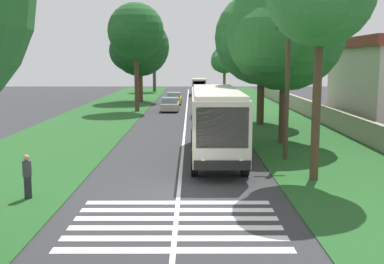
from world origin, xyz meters
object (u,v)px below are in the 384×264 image
at_px(coach_bus, 216,119).
at_px(trailing_car_0, 202,110).
at_px(trailing_car_3, 201,95).
at_px(utility_pole, 287,87).
at_px(roadside_tree_left_0, 139,49).
at_px(trailing_car_1, 170,105).
at_px(roadside_tree_right_2, 282,34).
at_px(trailing_car_2, 174,98).
at_px(roadside_tree_right_1, 259,41).
at_px(roadside_tree_right_3, 224,61).
at_px(trailing_minibus_0, 199,85).
at_px(roadside_tree_left_3, 135,32).
at_px(pedestrian, 27,176).
at_px(roadside_tree_left_1, 153,44).

bearing_deg(coach_bus, trailing_car_0, 0.76).
bearing_deg(trailing_car_3, utility_pole, -174.70).
bearing_deg(roadside_tree_left_0, trailing_car_3, -63.68).
height_order(coach_bus, trailing_car_1, coach_bus).
xyz_separation_m(roadside_tree_left_0, roadside_tree_right_2, (-30.56, -12.31, 0.10)).
height_order(roadside_tree_left_0, utility_pole, roadside_tree_left_0).
height_order(trailing_car_2, roadside_tree_right_1, roadside_tree_right_1).
height_order(coach_bus, roadside_tree_right_3, roadside_tree_right_3).
height_order(trailing_car_3, roadside_tree_right_2, roadside_tree_right_2).
bearing_deg(roadside_tree_right_1, trailing_car_0, 41.29).
height_order(trailing_car_1, roadside_tree_right_2, roadside_tree_right_2).
xyz_separation_m(trailing_car_1, roadside_tree_right_1, (-10.63, -7.70, 6.15)).
relative_size(trailing_car_1, roadside_tree_right_1, 0.40).
bearing_deg(utility_pole, trailing_car_2, 12.08).
height_order(trailing_car_0, utility_pole, utility_pole).
distance_m(trailing_car_3, trailing_minibus_0, 8.50).
distance_m(trailing_car_3, roadside_tree_left_3, 18.57).
distance_m(roadside_tree_left_3, pedestrian, 32.36).
relative_size(trailing_car_2, utility_pole, 0.58).
bearing_deg(roadside_tree_left_1, roadside_tree_right_3, -89.74).
xyz_separation_m(trailing_car_0, roadside_tree_left_1, (36.90, 7.38, 7.27)).
bearing_deg(roadside_tree_right_1, coach_bus, 163.15).
xyz_separation_m(trailing_car_2, roadside_tree_right_2, (-27.83, -7.78, 6.17)).
bearing_deg(coach_bus, trailing_car_1, 8.13).
bearing_deg(trailing_car_0, utility_pole, -168.44).
bearing_deg(roadside_tree_left_1, trailing_car_0, -168.70).
xyz_separation_m(trailing_minibus_0, roadside_tree_left_3, (-23.97, 6.89, 6.51)).
distance_m(trailing_minibus_0, pedestrian, 56.02).
bearing_deg(trailing_car_0, trailing_car_2, 12.81).
relative_size(trailing_car_3, roadside_tree_right_1, 0.40).
bearing_deg(roadside_tree_left_0, roadside_tree_right_3, -30.73).
bearing_deg(trailing_car_0, trailing_car_3, -0.71).
relative_size(roadside_tree_right_2, pedestrian, 6.33).
relative_size(roadside_tree_right_1, roadside_tree_right_3, 1.42).
relative_size(roadside_tree_left_0, pedestrian, 6.29).
relative_size(trailing_car_0, pedestrian, 2.54).
bearing_deg(trailing_minibus_0, roadside_tree_left_1, 43.42).
xyz_separation_m(roadside_tree_right_3, pedestrian, (-63.51, 11.67, -4.31)).
relative_size(roadside_tree_left_0, roadside_tree_left_3, 0.96).
height_order(trailing_car_1, roadside_tree_right_1, roadside_tree_right_1).
height_order(coach_bus, trailing_car_0, coach_bus).
bearing_deg(trailing_car_0, roadside_tree_right_1, -138.71).
height_order(roadside_tree_right_3, utility_pole, roadside_tree_right_3).
xyz_separation_m(trailing_car_0, roadside_tree_left_0, (16.60, 7.68, 6.07)).
relative_size(roadside_tree_left_3, roadside_tree_right_3, 1.45).
xyz_separation_m(roadside_tree_left_1, roadside_tree_right_3, (0.05, -11.80, -2.72)).
distance_m(trailing_car_1, trailing_car_2, 8.31).
bearing_deg(roadside_tree_right_3, trailing_car_1, 166.27).
relative_size(trailing_car_0, roadside_tree_left_3, 0.39).
bearing_deg(trailing_minibus_0, trailing_car_1, 171.80).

